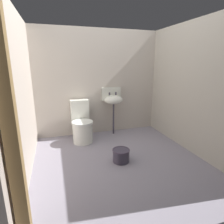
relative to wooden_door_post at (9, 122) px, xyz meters
name	(u,v)px	position (x,y,z in m)	size (l,w,h in m)	color
ground_plane	(118,161)	(1.22, 1.11, -1.12)	(2.97, 2.93, 0.08)	gray
wall_back	(98,83)	(1.22, 2.43, 0.00)	(2.97, 0.10, 2.17)	beige
wall_left	(19,96)	(-0.12, 1.21, 0.00)	(0.10, 2.73, 2.17)	beige
wall_right	(190,88)	(2.55, 1.21, 0.00)	(0.10, 2.73, 2.17)	#BAB3A4
wooden_door_post	(9,122)	(0.00, 0.00, 0.00)	(0.10, 0.10, 2.17)	olive
toilet_near_wall	(82,125)	(0.78, 2.03, -0.76)	(0.40, 0.59, 0.78)	white
sink	(113,99)	(1.49, 2.21, -0.33)	(0.42, 0.35, 0.99)	#3B3544
bucket	(121,155)	(1.24, 1.03, -0.98)	(0.27, 0.27, 0.20)	#3B3544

